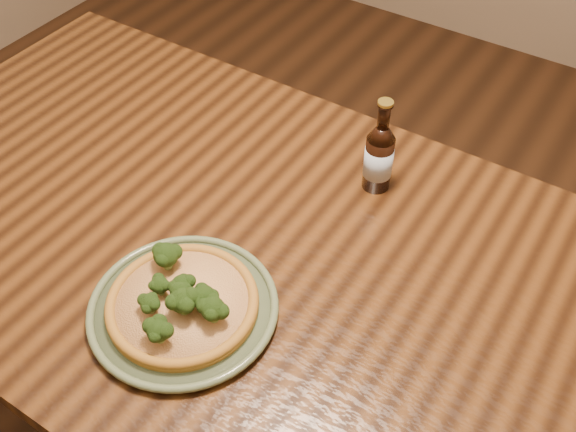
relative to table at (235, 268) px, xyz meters
The scene contains 4 objects.
table is the anchor object (origin of this frame).
plate 0.21m from the table, 79.07° to the right, with size 0.31×0.31×0.02m.
pizza 0.22m from the table, 78.97° to the right, with size 0.25×0.25×0.07m.
beer_bottle 0.35m from the table, 58.80° to the left, with size 0.06×0.06×0.20m.
Camera 1 is at (0.54, -0.54, 1.65)m, focal length 42.00 mm.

